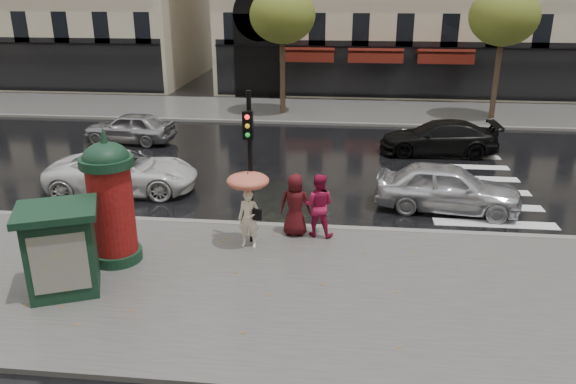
# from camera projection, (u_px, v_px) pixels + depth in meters

# --- Properties ---
(ground) EXTENTS (160.00, 160.00, 0.00)m
(ground) POSITION_uv_depth(u_px,v_px,m) (279.00, 279.00, 13.55)
(ground) COLOR black
(ground) RESTS_ON ground
(near_sidewalk) EXTENTS (90.00, 7.00, 0.12)m
(near_sidewalk) POSITION_uv_depth(u_px,v_px,m) (276.00, 288.00, 13.06)
(near_sidewalk) COLOR #474744
(near_sidewalk) RESTS_ON ground
(far_sidewalk) EXTENTS (90.00, 6.00, 0.12)m
(far_sidewalk) POSITION_uv_depth(u_px,v_px,m) (320.00, 111.00, 31.23)
(far_sidewalk) COLOR #474744
(far_sidewalk) RESTS_ON ground
(near_kerb) EXTENTS (90.00, 0.25, 0.14)m
(near_kerb) POSITION_uv_depth(u_px,v_px,m) (291.00, 227.00, 16.32)
(near_kerb) COLOR slate
(near_kerb) RESTS_ON ground
(far_kerb) EXTENTS (90.00, 0.25, 0.14)m
(far_kerb) POSITION_uv_depth(u_px,v_px,m) (317.00, 123.00, 28.43)
(far_kerb) COLOR slate
(far_kerb) RESTS_ON ground
(zebra_crossing) EXTENTS (3.60, 11.75, 0.01)m
(zebra_crossing) POSITION_uv_depth(u_px,v_px,m) (461.00, 167.00, 21.89)
(zebra_crossing) COLOR silver
(zebra_crossing) RESTS_ON ground
(tree_far_left) EXTENTS (3.40, 3.40, 6.64)m
(tree_far_left) POSITION_uv_depth(u_px,v_px,m) (282.00, 16.00, 28.72)
(tree_far_left) COLOR #38281C
(tree_far_left) RESTS_ON ground
(tree_far_right) EXTENTS (3.40, 3.40, 6.64)m
(tree_far_right) POSITION_uv_depth(u_px,v_px,m) (504.00, 17.00, 27.61)
(tree_far_right) COLOR #38281C
(tree_far_right) RESTS_ON ground
(woman_umbrella) EXTENTS (1.10, 1.10, 2.11)m
(woman_umbrella) POSITION_uv_depth(u_px,v_px,m) (248.00, 197.00, 14.52)
(woman_umbrella) COLOR #F6E8CB
(woman_umbrella) RESTS_ON near_sidewalk
(woman_red) EXTENTS (0.96, 0.80, 1.80)m
(woman_red) POSITION_uv_depth(u_px,v_px,m) (318.00, 205.00, 15.35)
(woman_red) COLOR #A3143D
(woman_red) RESTS_ON near_sidewalk
(man_burgundy) EXTENTS (0.88, 0.59, 1.76)m
(man_burgundy) POSITION_uv_depth(u_px,v_px,m) (295.00, 205.00, 15.42)
(man_burgundy) COLOR #420D11
(man_burgundy) RESTS_ON near_sidewalk
(morris_column) EXTENTS (1.29, 1.29, 3.47)m
(morris_column) POSITION_uv_depth(u_px,v_px,m) (111.00, 198.00, 13.71)
(morris_column) COLOR black
(morris_column) RESTS_ON near_sidewalk
(traffic_light) EXTENTS (0.26, 0.38, 4.11)m
(traffic_light) POSITION_uv_depth(u_px,v_px,m) (250.00, 154.00, 14.34)
(traffic_light) COLOR black
(traffic_light) RESTS_ON near_sidewalk
(newsstand) EXTENTS (2.12, 1.98, 2.05)m
(newsstand) POSITION_uv_depth(u_px,v_px,m) (61.00, 249.00, 12.47)
(newsstand) COLOR black
(newsstand) RESTS_ON near_sidewalk
(car_silver) EXTENTS (4.63, 2.38, 1.51)m
(car_silver) POSITION_uv_depth(u_px,v_px,m) (448.00, 187.00, 17.47)
(car_silver) COLOR silver
(car_silver) RESTS_ON ground
(car_white) EXTENTS (5.23, 2.85, 1.39)m
(car_white) POSITION_uv_depth(u_px,v_px,m) (123.00, 172.00, 19.07)
(car_white) COLOR silver
(car_white) RESTS_ON ground
(car_black) EXTENTS (4.86, 2.11, 1.39)m
(car_black) POSITION_uv_depth(u_px,v_px,m) (438.00, 138.00, 23.32)
(car_black) COLOR black
(car_black) RESTS_ON ground
(car_far_silver) EXTENTS (4.13, 1.94, 1.37)m
(car_far_silver) POSITION_uv_depth(u_px,v_px,m) (130.00, 128.00, 25.00)
(car_far_silver) COLOR #98979C
(car_far_silver) RESTS_ON ground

